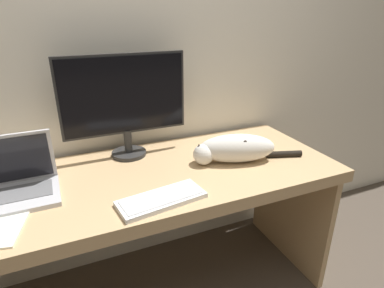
{
  "coord_description": "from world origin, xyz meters",
  "views": [
    {
      "loc": [
        -0.37,
        -0.94,
        1.48
      ],
      "look_at": [
        0.18,
        0.32,
        0.89
      ],
      "focal_mm": 30.0,
      "sensor_mm": 36.0,
      "label": 1
    }
  ],
  "objects_px": {
    "laptop": "(18,185)",
    "cat": "(234,148)",
    "external_keyboard": "(162,199)",
    "monitor": "(125,101)"
  },
  "relations": [
    {
      "from": "laptop",
      "to": "cat",
      "type": "height_order",
      "value": "laptop"
    },
    {
      "from": "external_keyboard",
      "to": "monitor",
      "type": "bearing_deg",
      "value": 83.82
    },
    {
      "from": "monitor",
      "to": "laptop",
      "type": "bearing_deg",
      "value": -156.48
    },
    {
      "from": "laptop",
      "to": "external_keyboard",
      "type": "relative_size",
      "value": 0.83
    },
    {
      "from": "monitor",
      "to": "cat",
      "type": "bearing_deg",
      "value": -31.39
    },
    {
      "from": "monitor",
      "to": "laptop",
      "type": "xyz_separation_m",
      "value": [
        -0.51,
        -0.22,
        -0.24
      ]
    },
    {
      "from": "monitor",
      "to": "cat",
      "type": "distance_m",
      "value": 0.59
    },
    {
      "from": "monitor",
      "to": "external_keyboard",
      "type": "bearing_deg",
      "value": -88.1
    },
    {
      "from": "cat",
      "to": "laptop",
      "type": "bearing_deg",
      "value": -165.78
    },
    {
      "from": "monitor",
      "to": "cat",
      "type": "relative_size",
      "value": 1.1
    }
  ]
}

